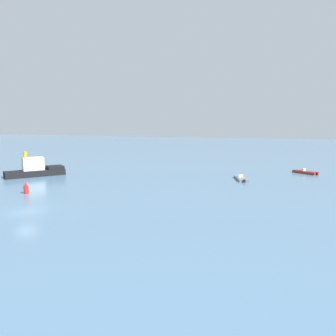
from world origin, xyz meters
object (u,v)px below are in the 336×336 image
object	(u,v)px
tugboat	(36,170)
fishing_skiff	(241,178)
channel_buoy_red	(26,188)
small_motorboat	(305,172)

from	to	relation	value
tugboat	fishing_skiff	size ratio (longest dim) A/B	1.77
tugboat	channel_buoy_red	size ratio (longest dim) A/B	5.80
channel_buoy_red	fishing_skiff	bearing A→B (deg)	38.81
tugboat	fishing_skiff	distance (m)	40.59
small_motorboat	channel_buoy_red	size ratio (longest dim) A/B	2.70
tugboat	fishing_skiff	world-z (taller)	tugboat
fishing_skiff	channel_buoy_red	bearing A→B (deg)	-141.19
fishing_skiff	channel_buoy_red	size ratio (longest dim) A/B	3.27
fishing_skiff	small_motorboat	size ratio (longest dim) A/B	1.21
tugboat	fishing_skiff	xyz separation A→B (m)	(39.49, 9.33, -1.05)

